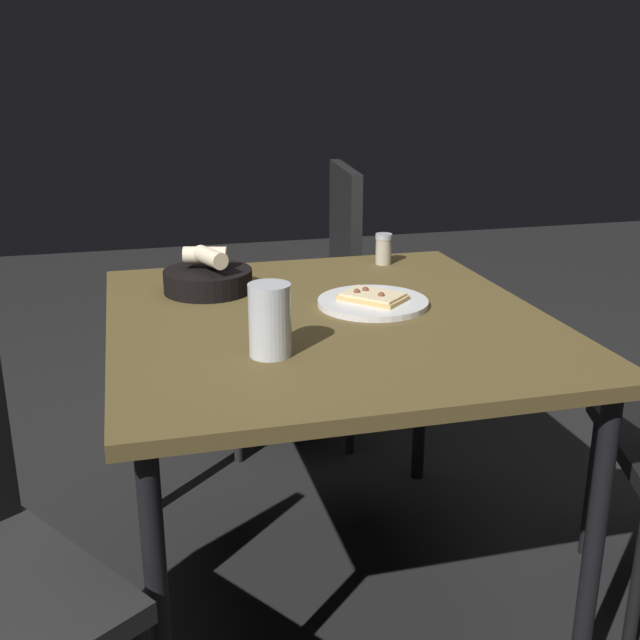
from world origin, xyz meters
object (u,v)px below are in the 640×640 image
(pizza_plate, at_px, (373,301))
(beer_glass, at_px, (270,325))
(pepper_shaker, at_px, (383,251))
(bread_basket, at_px, (209,278))
(dining_table, at_px, (328,341))
(chair_spare, at_px, (313,292))

(pizza_plate, xyz_separation_m, beer_glass, (-0.30, -0.26, 0.05))
(pizza_plate, bearing_deg, pepper_shaker, 67.59)
(beer_glass, xyz_separation_m, pepper_shaker, (0.45, 0.63, -0.02))
(pizza_plate, xyz_separation_m, bread_basket, (-0.36, 0.21, 0.03))
(beer_glass, distance_m, pepper_shaker, 0.77)
(dining_table, bearing_deg, beer_glass, -129.15)
(dining_table, relative_size, pizza_plate, 4.02)
(dining_table, height_order, pepper_shaker, pepper_shaker)
(pizza_plate, relative_size, chair_spare, 0.27)
(chair_spare, bearing_deg, bread_basket, -124.47)
(pepper_shaker, bearing_deg, chair_spare, 101.50)
(pizza_plate, relative_size, bread_basket, 1.19)
(bread_basket, height_order, chair_spare, chair_spare)
(beer_glass, distance_m, chair_spare, 1.18)
(pizza_plate, height_order, pepper_shaker, pepper_shaker)
(dining_table, relative_size, chair_spare, 1.10)
(beer_glass, bearing_deg, pepper_shaker, 54.53)
(dining_table, relative_size, bread_basket, 4.77)
(beer_glass, height_order, chair_spare, chair_spare)
(pizza_plate, bearing_deg, chair_spare, 85.88)
(pizza_plate, relative_size, beer_glass, 1.81)
(beer_glass, bearing_deg, pizza_plate, 41.30)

